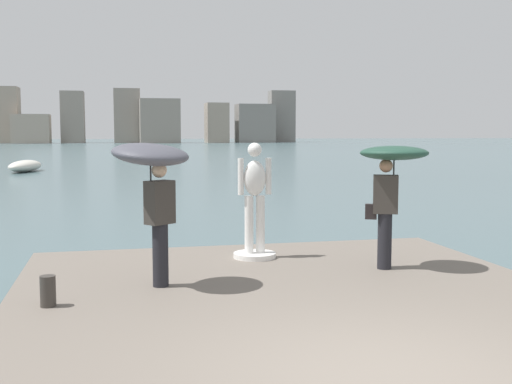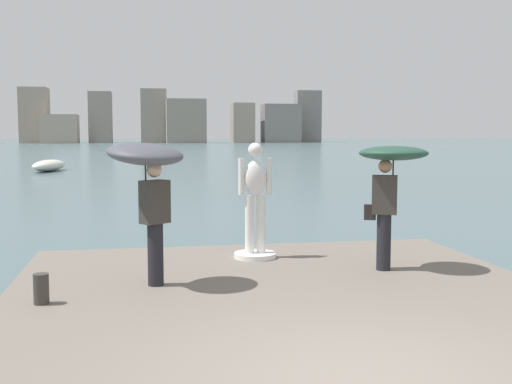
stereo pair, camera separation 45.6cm
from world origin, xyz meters
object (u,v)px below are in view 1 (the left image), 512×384
at_px(statue_white_figure, 255,207).
at_px(boat_near, 25,166).
at_px(mooring_bollard, 48,291).
at_px(onlooker_right, 391,171).
at_px(onlooker_left, 153,172).

relative_size(statue_white_figure, boat_near, 0.43).
bearing_deg(mooring_bollard, onlooker_right, 12.40).
bearing_deg(onlooker_left, statue_white_figure, 43.57).
distance_m(statue_white_figure, onlooker_left, 2.61).
relative_size(onlooker_left, boat_near, 0.44).
bearing_deg(mooring_bollard, onlooker_left, 27.55).
xyz_separation_m(statue_white_figure, onlooker_right, (1.88, -1.31, 0.68)).
relative_size(onlooker_left, onlooker_right, 1.06).
bearing_deg(mooring_bollard, boat_near, 97.67).
distance_m(onlooker_left, mooring_bollard, 2.07).
height_order(onlooker_right, boat_near, onlooker_right).
bearing_deg(statue_white_figure, onlooker_right, -34.90).
distance_m(statue_white_figure, boat_near, 33.52).
bearing_deg(statue_white_figure, onlooker_left, -136.43).
relative_size(onlooker_right, boat_near, 0.42).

